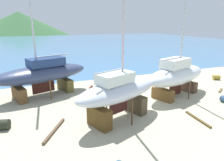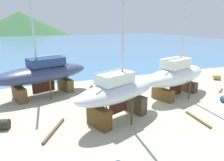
{
  "view_description": "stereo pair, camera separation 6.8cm",
  "coord_description": "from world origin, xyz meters",
  "px_view_note": "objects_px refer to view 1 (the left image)",
  "views": [
    {
      "loc": [
        -8.35,
        -15.79,
        6.73
      ],
      "look_at": [
        -2.36,
        -0.18,
        1.93
      ],
      "focal_mm": 32.35,
      "sensor_mm": 36.0,
      "label": 1
    },
    {
      "loc": [
        -8.29,
        -15.81,
        6.73
      ],
      "look_at": [
        -2.36,
        -0.18,
        1.93
      ],
      "focal_mm": 32.35,
      "sensor_mm": 36.0,
      "label": 2
    }
  ],
  "objects_px": {
    "sailboat_mid_port": "(118,92)",
    "sailboat_large_starboard": "(176,75)",
    "sailboat_small_center": "(43,74)",
    "barrel_rust_far": "(3,124)",
    "barrel_tar_black": "(216,77)",
    "worker": "(92,94)"
  },
  "relations": [
    {
      "from": "sailboat_mid_port",
      "to": "sailboat_large_starboard",
      "type": "height_order",
      "value": "sailboat_large_starboard"
    },
    {
      "from": "sailboat_mid_port",
      "to": "sailboat_large_starboard",
      "type": "relative_size",
      "value": 0.84
    },
    {
      "from": "sailboat_large_starboard",
      "to": "worker",
      "type": "height_order",
      "value": "sailboat_large_starboard"
    },
    {
      "from": "sailboat_large_starboard",
      "to": "sailboat_small_center",
      "type": "bearing_deg",
      "value": 140.04
    },
    {
      "from": "sailboat_small_center",
      "to": "sailboat_large_starboard",
      "type": "height_order",
      "value": "sailboat_large_starboard"
    },
    {
      "from": "barrel_rust_far",
      "to": "barrel_tar_black",
      "type": "relative_size",
      "value": 1.06
    },
    {
      "from": "sailboat_large_starboard",
      "to": "worker",
      "type": "relative_size",
      "value": 8.31
    },
    {
      "from": "sailboat_small_center",
      "to": "sailboat_large_starboard",
      "type": "bearing_deg",
      "value": 139.73
    },
    {
      "from": "sailboat_large_starboard",
      "to": "barrel_rust_far",
      "type": "relative_size",
      "value": 17.48
    },
    {
      "from": "sailboat_small_center",
      "to": "worker",
      "type": "height_order",
      "value": "sailboat_small_center"
    },
    {
      "from": "barrel_rust_far",
      "to": "worker",
      "type": "bearing_deg",
      "value": 17.25
    },
    {
      "from": "sailboat_small_center",
      "to": "barrel_tar_black",
      "type": "height_order",
      "value": "sailboat_small_center"
    },
    {
      "from": "sailboat_large_starboard",
      "to": "barrel_tar_black",
      "type": "distance_m",
      "value": 8.81
    },
    {
      "from": "sailboat_large_starboard",
      "to": "barrel_rust_far",
      "type": "xyz_separation_m",
      "value": [
        -14.67,
        -1.35,
        -1.68
      ]
    },
    {
      "from": "sailboat_large_starboard",
      "to": "barrel_rust_far",
      "type": "distance_m",
      "value": 14.83
    },
    {
      "from": "sailboat_small_center",
      "to": "barrel_rust_far",
      "type": "relative_size",
      "value": 15.96
    },
    {
      "from": "worker",
      "to": "barrel_tar_black",
      "type": "relative_size",
      "value": 2.22
    },
    {
      "from": "worker",
      "to": "barrel_rust_far",
      "type": "distance_m",
      "value": 6.95
    },
    {
      "from": "sailboat_mid_port",
      "to": "barrel_tar_black",
      "type": "relative_size",
      "value": 15.49
    },
    {
      "from": "sailboat_mid_port",
      "to": "barrel_tar_black",
      "type": "bearing_deg",
      "value": -2.01
    },
    {
      "from": "sailboat_small_center",
      "to": "sailboat_mid_port",
      "type": "relative_size",
      "value": 1.09
    },
    {
      "from": "worker",
      "to": "sailboat_mid_port",
      "type": "bearing_deg",
      "value": 59.86
    }
  ]
}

